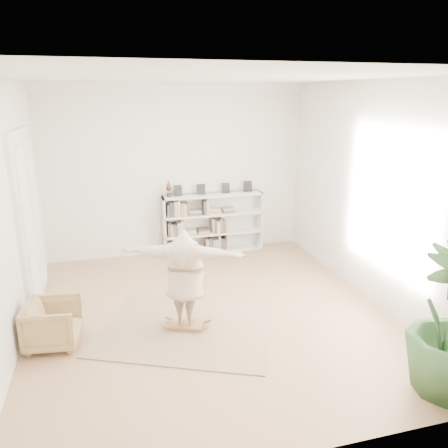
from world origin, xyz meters
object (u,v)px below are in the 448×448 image
at_px(armchair, 53,324).
at_px(person, 185,275).
at_px(bookshelf, 213,224).
at_px(rocker_board, 186,324).

xyz_separation_m(armchair, person, (1.86, -0.05, 0.54)).
distance_m(bookshelf, person, 3.38).
bearing_deg(person, rocker_board, -20.75).
distance_m(armchair, rocker_board, 1.87).
bearing_deg(person, armchair, 22.83).
bearing_deg(armchair, rocker_board, -84.18).
bearing_deg(person, bookshelf, -86.36).
relative_size(bookshelf, person, 1.22).
relative_size(armchair, rocker_board, 1.25).
height_order(bookshelf, armchair, bookshelf).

